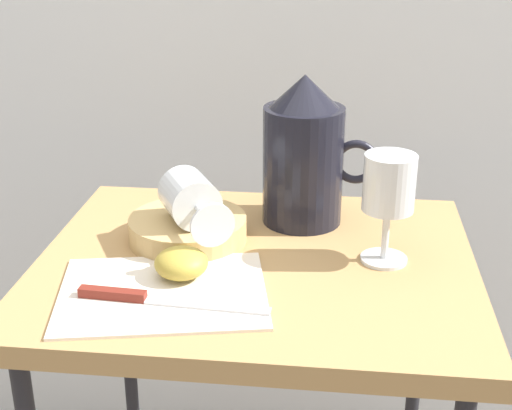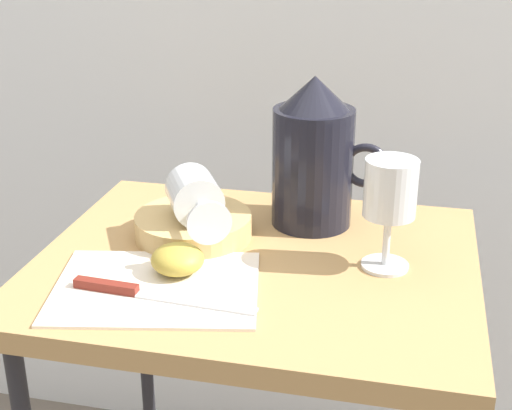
# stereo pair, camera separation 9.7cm
# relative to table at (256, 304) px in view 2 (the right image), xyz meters

# --- Properties ---
(curtain_drape) EXTENTS (2.40, 0.03, 1.86)m
(curtain_drape) POSITION_rel_table_xyz_m (0.00, 0.52, 0.27)
(curtain_drape) COLOR white
(curtain_drape) RESTS_ON ground_plane
(table) EXTENTS (0.60, 0.49, 0.73)m
(table) POSITION_rel_table_xyz_m (0.00, 0.00, 0.00)
(table) COLOR #AD8451
(table) RESTS_ON ground_plane
(linen_napkin) EXTENTS (0.29, 0.24, 0.00)m
(linen_napkin) POSITION_rel_table_xyz_m (-0.10, -0.11, 0.07)
(linen_napkin) COLOR silver
(linen_napkin) RESTS_ON table
(basket_tray) EXTENTS (0.17, 0.17, 0.03)m
(basket_tray) POSITION_rel_table_xyz_m (-0.10, 0.05, 0.09)
(basket_tray) COLOR tan
(basket_tray) RESTS_ON table
(pitcher) EXTENTS (0.17, 0.12, 0.23)m
(pitcher) POSITION_rel_table_xyz_m (0.06, 0.14, 0.16)
(pitcher) COLOR black
(pitcher) RESTS_ON table
(wine_glass_upright) EXTENTS (0.07, 0.07, 0.15)m
(wine_glass_upright) POSITION_rel_table_xyz_m (0.17, 0.01, 0.18)
(wine_glass_upright) COLOR silver
(wine_glass_upright) RESTS_ON table
(wine_glass_tipped_near) EXTENTS (0.13, 0.16, 0.07)m
(wine_glass_tipped_near) POSITION_rel_table_xyz_m (-0.10, 0.03, 0.14)
(wine_glass_tipped_near) COLOR silver
(wine_glass_tipped_near) RESTS_ON basket_tray
(apple_half_left) EXTENTS (0.07, 0.07, 0.04)m
(apple_half_left) POSITION_rel_table_xyz_m (-0.09, -0.07, 0.09)
(apple_half_left) COLOR #B29938
(apple_half_left) RESTS_ON linen_napkin
(knife) EXTENTS (0.24, 0.03, 0.01)m
(knife) POSITION_rel_table_xyz_m (-0.12, -0.14, 0.08)
(knife) COLOR silver
(knife) RESTS_ON linen_napkin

